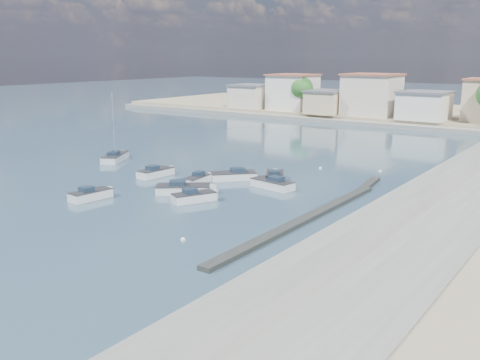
# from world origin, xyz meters

# --- Properties ---
(ground) EXTENTS (400.00, 400.00, 0.00)m
(ground) POSITION_xyz_m (0.00, 40.00, 0.00)
(ground) COLOR #2A3F55
(ground) RESTS_ON ground
(seawall_walkway) EXTENTS (5.00, 90.00, 1.80)m
(seawall_walkway) POSITION_xyz_m (18.50, 13.00, 0.90)
(seawall_walkway) COLOR slate
(seawall_walkway) RESTS_ON ground
(breakwater) EXTENTS (2.00, 31.02, 0.35)m
(breakwater) POSITION_xyz_m (6.90, 12.69, 0.17)
(breakwater) COLOR black
(breakwater) RESTS_ON ground
(far_shore_land) EXTENTS (160.00, 40.00, 1.40)m
(far_shore_land) POSITION_xyz_m (0.00, 92.00, 0.70)
(far_shore_land) COLOR gray
(far_shore_land) RESTS_ON ground
(far_shore_quay) EXTENTS (160.00, 2.50, 0.80)m
(far_shore_quay) POSITION_xyz_m (0.00, 71.00, 0.40)
(far_shore_quay) COLOR slate
(far_shore_quay) RESTS_ON ground
(motorboat_a) EXTENTS (2.00, 4.59, 1.48)m
(motorboat_a) POSITION_xyz_m (-12.88, 4.52, 0.38)
(motorboat_a) COLOR silver
(motorboat_a) RESTS_ON ground
(motorboat_b) EXTENTS (3.25, 4.47, 1.48)m
(motorboat_b) POSITION_xyz_m (-4.34, 9.65, 0.38)
(motorboat_b) COLOR silver
(motorboat_b) RESTS_ON ground
(motorboat_c) EXTENTS (5.37, 2.56, 1.48)m
(motorboat_c) POSITION_xyz_m (-1.53, 18.19, 0.38)
(motorboat_c) COLOR silver
(motorboat_c) RESTS_ON ground
(motorboat_d) EXTENTS (4.87, 5.00, 1.48)m
(motorboat_d) POSITION_xyz_m (-7.01, 18.64, 0.38)
(motorboat_d) COLOR silver
(motorboat_d) RESTS_ON ground
(motorboat_e) EXTENTS (2.03, 4.87, 1.48)m
(motorboat_e) POSITION_xyz_m (-14.88, 15.25, 0.38)
(motorboat_e) COLOR silver
(motorboat_e) RESTS_ON ground
(motorboat_f) EXTENTS (3.96, 4.91, 1.48)m
(motorboat_f) POSITION_xyz_m (-2.89, 21.19, 0.38)
(motorboat_f) COLOR silver
(motorboat_f) RESTS_ON ground
(motorboat_g) EXTENTS (1.92, 4.36, 1.48)m
(motorboat_g) POSITION_xyz_m (-8.68, 14.67, 0.38)
(motorboat_g) COLOR silver
(motorboat_g) RESTS_ON ground
(motorboat_h) EXTENTS (5.46, 4.94, 1.48)m
(motorboat_h) POSITION_xyz_m (-7.07, 11.32, 0.38)
(motorboat_h) COLOR silver
(motorboat_h) RESTS_ON ground
(sailboat) EXTENTS (4.68, 6.11, 9.00)m
(sailboat) POSITION_xyz_m (-25.91, 18.88, 0.41)
(sailboat) COLOR silver
(sailboat) RESTS_ON ground
(mooring_buoys) EXTENTS (13.80, 31.75, 0.38)m
(mooring_buoys) POSITION_xyz_m (6.45, 15.72, 0.05)
(mooring_buoys) COLOR white
(mooring_buoys) RESTS_ON ground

